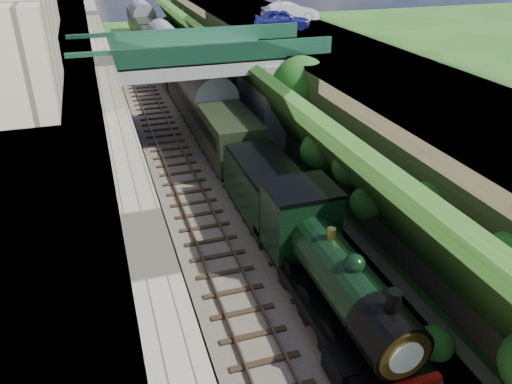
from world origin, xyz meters
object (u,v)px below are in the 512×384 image
at_px(locomotive, 330,272).
at_px(road_bridge, 206,84).
at_px(car_blue, 282,19).
at_px(car_silver, 290,12).
at_px(tender, 266,192).
at_px(tree, 302,87).

bearing_deg(locomotive, road_bridge, 90.78).
xyz_separation_m(road_bridge, car_blue, (7.67, 6.14, 2.92)).
xyz_separation_m(car_silver, locomotive, (-9.37, -28.25, -5.15)).
bearing_deg(tender, car_silver, 65.83).
distance_m(car_blue, locomotive, 26.52).
xyz_separation_m(road_bridge, tree, (4.97, -4.52, 0.57)).
distance_m(car_blue, tender, 19.83).
bearing_deg(locomotive, car_silver, 71.64).
height_order(road_bridge, tree, road_bridge).
relative_size(road_bridge, tender, 2.67).
height_order(tree, car_blue, car_blue).
relative_size(road_bridge, car_silver, 3.31).
relative_size(car_blue, locomotive, 0.43).
height_order(road_bridge, car_silver, car_silver).
height_order(car_blue, locomotive, car_blue).
bearing_deg(car_silver, car_blue, 158.14).
bearing_deg(road_bridge, car_silver, 44.42).
bearing_deg(car_blue, tree, 178.98).
relative_size(car_blue, car_silver, 0.91).
height_order(road_bridge, locomotive, road_bridge).
height_order(tree, car_silver, car_silver).
bearing_deg(car_silver, tree, 170.42).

